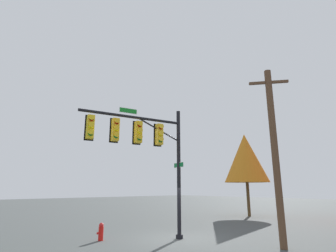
{
  "coord_description": "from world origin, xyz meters",
  "views": [
    {
      "loc": [
        9.94,
        10.16,
        2.48
      ],
      "look_at": [
        0.61,
        -0.19,
        5.78
      ],
      "focal_mm": 28.16,
      "sensor_mm": 36.0,
      "label": 1
    }
  ],
  "objects_px": {
    "fire_hydrant": "(101,232)",
    "tree_mid": "(246,158)",
    "signal_pole_assembly": "(141,141)",
    "utility_pole": "(275,151)"
  },
  "relations": [
    {
      "from": "utility_pole",
      "to": "tree_mid",
      "type": "distance_m",
      "value": 13.49
    },
    {
      "from": "fire_hydrant",
      "to": "tree_mid",
      "type": "distance_m",
      "value": 16.33
    },
    {
      "from": "utility_pole",
      "to": "tree_mid",
      "type": "xyz_separation_m",
      "value": [
        -10.72,
        -8.1,
        1.14
      ]
    },
    {
      "from": "fire_hydrant",
      "to": "tree_mid",
      "type": "bearing_deg",
      "value": -175.2
    },
    {
      "from": "signal_pole_assembly",
      "to": "utility_pole",
      "type": "height_order",
      "value": "utility_pole"
    },
    {
      "from": "signal_pole_assembly",
      "to": "fire_hydrant",
      "type": "distance_m",
      "value": 4.83
    },
    {
      "from": "fire_hydrant",
      "to": "tree_mid",
      "type": "height_order",
      "value": "tree_mid"
    },
    {
      "from": "fire_hydrant",
      "to": "tree_mid",
      "type": "relative_size",
      "value": 0.11
    },
    {
      "from": "utility_pole",
      "to": "fire_hydrant",
      "type": "height_order",
      "value": "utility_pole"
    },
    {
      "from": "signal_pole_assembly",
      "to": "fire_hydrant",
      "type": "xyz_separation_m",
      "value": [
        1.04,
        -1.73,
        -4.38
      ]
    }
  ]
}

